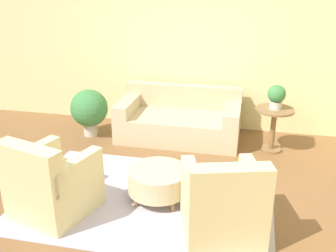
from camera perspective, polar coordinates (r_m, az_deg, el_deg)
ground_plane at (r=4.84m, az=-3.19°, el=-10.53°), size 16.00×16.00×0.00m
wall_back at (r=6.70m, az=2.51°, el=11.64°), size 9.01×0.12×2.80m
rug at (r=4.84m, az=-3.19°, el=-10.48°), size 3.00×2.07×0.01m
couch at (r=6.40m, az=1.69°, el=0.80°), size 1.94×0.99×0.79m
armchair_left at (r=4.59m, az=-16.63°, el=-8.18°), size 0.97×1.00×0.93m
armchair_right at (r=4.09m, az=7.97°, el=-11.36°), size 0.97×1.00×0.93m
ottoman_table at (r=4.70m, az=-1.46°, el=-7.86°), size 0.72×0.72×0.39m
side_table at (r=6.07m, az=15.09°, el=0.57°), size 0.57×0.57×0.67m
potted_plant_on_side_table at (r=5.94m, az=15.47°, el=4.24°), size 0.26×0.26×0.36m
potted_plant_floor at (r=6.55m, az=-11.37°, el=2.43°), size 0.61×0.61×0.78m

